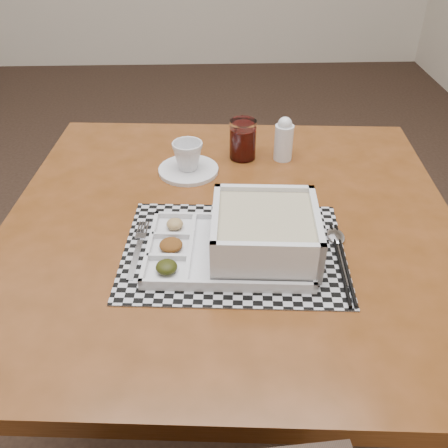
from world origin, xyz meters
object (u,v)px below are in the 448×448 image
(creamer_bottle, at_px, (284,139))
(juice_glass, at_px, (243,141))
(serving_tray, at_px, (256,238))
(dining_table, at_px, (230,247))
(cup, at_px, (188,156))

(creamer_bottle, bearing_deg, juice_glass, 174.45)
(juice_glass, bearing_deg, serving_tray, -90.20)
(dining_table, relative_size, cup, 13.74)
(dining_table, xyz_separation_m, cup, (-0.09, 0.21, 0.12))
(serving_tray, bearing_deg, creamer_bottle, 74.98)
(dining_table, bearing_deg, creamer_bottle, 61.37)
(serving_tray, height_order, juice_glass, juice_glass)
(serving_tray, bearing_deg, juice_glass, 89.80)
(cup, relative_size, juice_glass, 0.74)
(serving_tray, bearing_deg, dining_table, 110.14)
(serving_tray, distance_m, cup, 0.36)
(cup, xyz_separation_m, juice_glass, (0.14, 0.07, 0.00))
(juice_glass, height_order, creamer_bottle, creamer_bottle)
(serving_tray, bearing_deg, cup, 112.60)
(cup, relative_size, creamer_bottle, 0.65)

